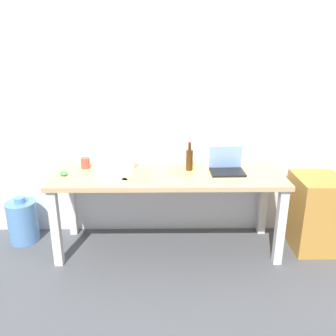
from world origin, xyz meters
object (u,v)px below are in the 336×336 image
Objects in this scene: laptop_right at (227,167)px; water_cooler_jug at (23,221)px; computer_mouse at (64,173)px; desk at (168,184)px; filing_cabinet at (315,212)px; beer_bottle at (189,159)px; coffee_mug at (85,163)px; laptop_left at (115,167)px.

laptop_right is 1.97m from water_cooler_jug.
computer_mouse is 0.22× the size of water_cooler_jug.
desk is 1.37m from filing_cabinet.
filing_cabinet is (1.15, -0.06, -0.49)m from beer_bottle.
desk is at bearing -179.29° from filing_cabinet.
water_cooler_jug is (-0.48, 0.16, -0.54)m from computer_mouse.
desk is 19.85× the size of computer_mouse.
desk is 2.93× the size of filing_cabinet.
beer_bottle is (0.19, 0.08, 0.20)m from desk.
desk is 20.89× the size of coffee_mug.
laptop_left is at bearing -175.37° from beer_bottle.
computer_mouse is at bearing -129.47° from coffee_mug.
water_cooler_jug is at bearing -178.44° from coffee_mug.
coffee_mug reaches higher than computer_mouse.
laptop_left is 0.47× the size of filing_cabinet.
water_cooler_jug is at bearing 173.15° from laptop_left.
desk is 0.48m from laptop_left.
beer_bottle is at bearing 4.63° from laptop_left.
laptop_left is at bearing 176.66° from desk.
coffee_mug is (-1.25, 0.12, 0.00)m from laptop_right.
water_cooler_jug is 2.72m from filing_cabinet.
filing_cabinet is (0.82, -0.02, -0.44)m from laptop_right.
beer_bottle is at bearing -19.14° from computer_mouse.
filing_cabinet is at bearing -3.11° from beer_bottle.
computer_mouse reaches higher than filing_cabinet.
computer_mouse is 2.27m from filing_cabinet.
filing_cabinet is (2.23, 0.04, -0.41)m from computer_mouse.
coffee_mug reaches higher than water_cooler_jug.
filing_cabinet is (1.79, -0.01, -0.44)m from laptop_left.
computer_mouse is 0.75m from water_cooler_jug.
computer_mouse is 0.15× the size of filing_cabinet.
water_cooler_jug is at bearing 176.92° from laptop_right.
coffee_mug reaches higher than filing_cabinet.
filing_cabinet is at bearing -3.79° from coffee_mug.
filing_cabinet is at bearing -23.64° from computer_mouse.
desk is at bearing -3.34° from laptop_left.
laptop_left reaches higher than coffee_mug.
coffee_mug is (-0.74, 0.15, 0.14)m from desk.
filing_cabinet is (2.71, -0.12, 0.14)m from water_cooler_jug.
coffee_mug is (-0.28, 0.13, -0.00)m from laptop_left.
beer_bottle reaches higher than computer_mouse.
laptop_right is at bearing -5.40° from coffee_mug.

